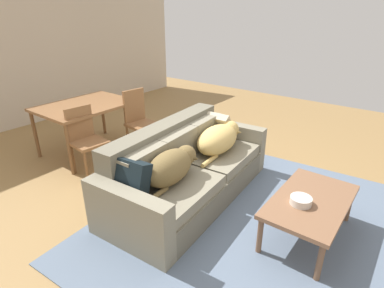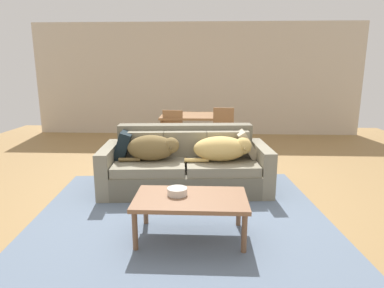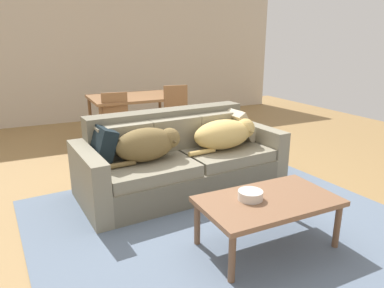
# 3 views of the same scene
# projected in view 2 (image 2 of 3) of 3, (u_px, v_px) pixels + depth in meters

# --- Properties ---
(ground_plane) EXTENTS (10.00, 10.00, 0.00)m
(ground_plane) POSITION_uv_depth(u_px,v_px,m) (187.00, 189.00, 4.52)
(ground_plane) COLOR #987545
(back_partition) EXTENTS (8.00, 0.12, 2.70)m
(back_partition) POSITION_uv_depth(u_px,v_px,m) (196.00, 80.00, 8.12)
(back_partition) COLOR beige
(back_partition) RESTS_ON ground
(area_rug) EXTENTS (3.41, 3.09, 0.01)m
(area_rug) POSITION_uv_depth(u_px,v_px,m) (181.00, 216.00, 3.68)
(area_rug) COLOR slate
(area_rug) RESTS_ON ground
(couch) EXTENTS (2.27, 1.12, 0.84)m
(couch) POSITION_uv_depth(u_px,v_px,m) (186.00, 165.00, 4.50)
(couch) COLOR #6D6756
(couch) RESTS_ON ground
(dog_on_left_cushion) EXTENTS (0.78, 0.37, 0.34)m
(dog_on_left_cushion) POSITION_uv_depth(u_px,v_px,m) (154.00, 148.00, 4.31)
(dog_on_left_cushion) COLOR brown
(dog_on_left_cushion) RESTS_ON couch
(dog_on_right_cushion) EXTENTS (0.87, 0.44, 0.32)m
(dog_on_right_cushion) POSITION_uv_depth(u_px,v_px,m) (223.00, 148.00, 4.29)
(dog_on_right_cushion) COLOR #D8B465
(dog_on_right_cushion) RESTS_ON couch
(throw_pillow_by_left_arm) EXTENTS (0.29, 0.40, 0.40)m
(throw_pillow_by_left_arm) POSITION_uv_depth(u_px,v_px,m) (124.00, 145.00, 4.46)
(throw_pillow_by_left_arm) COLOR black
(throw_pillow_by_left_arm) RESTS_ON couch
(throw_pillow_by_right_arm) EXTENTS (0.31, 0.41, 0.39)m
(throw_pillow_by_right_arm) POSITION_uv_depth(u_px,v_px,m) (247.00, 144.00, 4.51)
(throw_pillow_by_right_arm) COLOR #BAAD8F
(throw_pillow_by_right_arm) RESTS_ON couch
(coffee_table) EXTENTS (1.07, 0.62, 0.42)m
(coffee_table) POSITION_uv_depth(u_px,v_px,m) (191.00, 202.00, 3.14)
(coffee_table) COLOR brown
(coffee_table) RESTS_ON ground
(bowl_on_coffee_table) EXTENTS (0.19, 0.19, 0.07)m
(bowl_on_coffee_table) POSITION_uv_depth(u_px,v_px,m) (177.00, 191.00, 3.18)
(bowl_on_coffee_table) COLOR silver
(bowl_on_coffee_table) RESTS_ON coffee_table
(dining_table) EXTENTS (1.30, 0.97, 0.75)m
(dining_table) POSITION_uv_depth(u_px,v_px,m) (196.00, 118.00, 6.31)
(dining_table) COLOR brown
(dining_table) RESTS_ON ground
(dining_chair_near_left) EXTENTS (0.44, 0.44, 0.89)m
(dining_chair_near_left) POSITION_uv_depth(u_px,v_px,m) (172.00, 133.00, 5.84)
(dining_chair_near_left) COLOR brown
(dining_chair_near_left) RESTS_ON ground
(dining_chair_near_right) EXTENTS (0.45, 0.45, 0.95)m
(dining_chair_near_right) POSITION_uv_depth(u_px,v_px,m) (223.00, 133.00, 5.74)
(dining_chair_near_right) COLOR brown
(dining_chair_near_right) RESTS_ON ground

